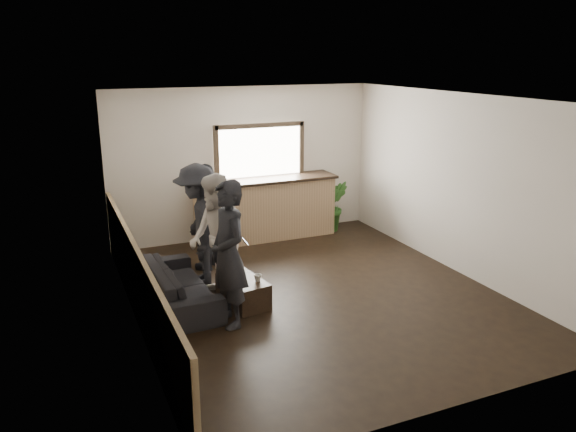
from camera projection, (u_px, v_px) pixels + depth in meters
name	position (u px, v px, depth m)	size (l,w,h in m)	color
ground	(313.00, 294.00, 8.16)	(5.00, 6.00, 0.01)	black
room_shell	(265.00, 201.00, 7.47)	(5.01, 6.01, 2.80)	silver
bar_counter	(265.00, 205.00, 10.47)	(2.70, 0.68, 2.13)	#A57F59
sofa	(180.00, 285.00, 7.78)	(1.89, 0.74, 0.55)	black
coffee_table	(243.00, 291.00, 7.80)	(0.46, 0.83, 0.37)	black
cup_a	(232.00, 273.00, 7.83)	(0.13, 0.13, 0.10)	silver
cup_b	(258.00, 278.00, 7.65)	(0.10, 0.10, 0.10)	silver
potted_plant	(333.00, 206.00, 10.94)	(0.55, 0.45, 1.01)	#2D6623
person_a	(228.00, 254.00, 7.01)	(0.53, 0.73, 1.89)	black
person_b	(216.00, 239.00, 7.71)	(0.71, 0.90, 1.81)	beige
person_c	(199.00, 225.00, 8.29)	(0.86, 1.28, 1.84)	black
person_d	(208.00, 216.00, 8.95)	(0.94, 1.06, 1.72)	black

